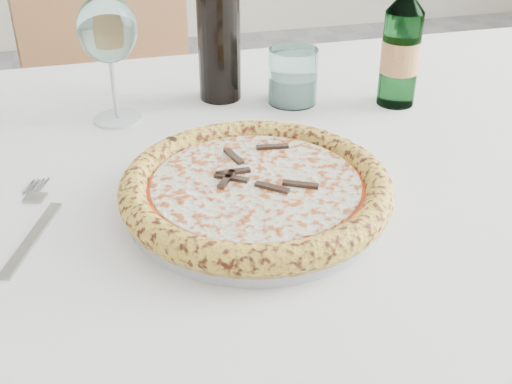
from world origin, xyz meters
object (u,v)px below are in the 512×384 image
dining_table (237,221)px  tumbler (293,80)px  pizza (256,187)px  beer_bottle (401,48)px  plate (256,200)px  wine_glass (107,32)px  wine_bottle (219,27)px  chair_far (125,108)px

dining_table → tumbler: size_ratio=18.09×
dining_table → tumbler: tumbler is taller
pizza → beer_bottle: size_ratio=1.39×
plate → wine_glass: bearing=115.7°
wine_glass → beer_bottle: 0.42m
tumbler → beer_bottle: beer_bottle is taller
tumbler → beer_bottle: (0.15, -0.05, 0.05)m
plate → beer_bottle: (0.28, 0.24, 0.08)m
dining_table → beer_bottle: beer_bottle is taller
tumbler → wine_bottle: 0.14m
tumbler → wine_glass: bearing=-179.9°
wine_glass → beer_bottle: size_ratio=0.83×
chair_far → beer_bottle: (0.39, -0.61, 0.31)m
pizza → wine_bottle: 0.34m
dining_table → plate: 0.14m
dining_table → wine_bottle: wine_bottle is taller
beer_bottle → wine_glass: bearing=174.0°
wine_glass → tumbler: size_ratio=2.18×
dining_table → beer_bottle: bearing=25.8°
beer_bottle → wine_bottle: size_ratio=0.83×
wine_glass → tumbler: bearing=0.1°
beer_bottle → wine_bottle: 0.27m
pizza → dining_table: bearing=90.0°
wine_glass → beer_bottle: (0.42, -0.04, -0.04)m
dining_table → pizza: (-0.00, -0.10, 0.11)m
plate → beer_bottle: 0.38m
plate → pizza: bearing=-163.8°
chair_far → pizza: 0.89m
beer_bottle → wine_bottle: (-0.26, 0.09, 0.02)m
wine_glass → tumbler: wine_glass is taller
tumbler → wine_bottle: (-0.10, 0.05, 0.08)m
chair_far → pizza: (0.10, -0.85, 0.25)m
chair_far → wine_glass: bearing=-93.3°
dining_table → wine_glass: 0.31m
dining_table → plate: size_ratio=5.20×
beer_bottle → dining_table: bearing=-154.2°
pizza → tumbler: (0.13, 0.28, 0.01)m
dining_table → plate: (-0.00, -0.10, 0.09)m
chair_far → wine_bottle: wine_bottle is taller
plate → pizza: (-0.00, -0.00, 0.02)m
chair_far → plate: bearing=-83.1°
wine_glass → plate: bearing=-64.3°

